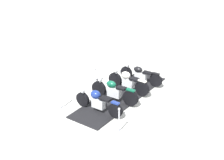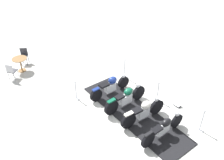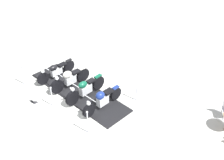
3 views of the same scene
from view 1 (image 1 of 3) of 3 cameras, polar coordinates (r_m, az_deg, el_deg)
ground_plane at (r=14.08m, az=1.70°, el=-2.96°), size 80.00×80.00×0.00m
display_platform at (r=14.07m, az=1.70°, el=-2.88°), size 1.82×5.61×0.04m
motorcycle_black at (r=15.18m, az=5.08°, el=1.09°), size 2.25×0.79×0.93m
motorcycle_cream at (r=14.28m, az=2.87°, el=-0.24°), size 2.20×0.69×1.01m
motorcycle_forest at (r=13.45m, az=0.31°, el=-1.97°), size 2.30×0.61×1.01m
motorcycle_navy at (r=12.66m, az=-2.59°, el=-3.84°), size 2.25×0.64×0.90m
stanchion_left_rear at (r=11.53m, az=1.27°, el=-8.02°), size 0.33×0.33×1.01m
stanchion_right_front at (r=16.45m, az=2.02°, el=2.56°), size 0.35×0.35×1.06m
stanchion_right_mid at (r=14.68m, az=-3.02°, el=-0.16°), size 0.29×0.29×1.04m
stanchion_right_rear at (r=13.12m, az=-9.36°, el=-3.80°), size 0.34×0.34×1.12m
info_placard at (r=15.66m, az=-2.36°, el=0.28°), size 0.23×0.33×0.19m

